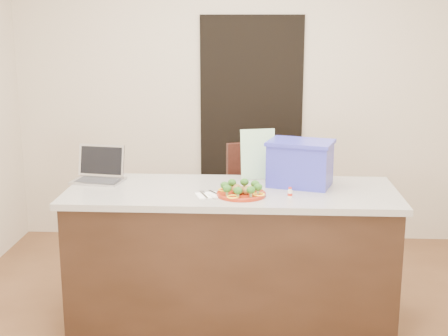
# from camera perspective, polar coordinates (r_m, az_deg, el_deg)

# --- Properties ---
(room_shell) EXTENTS (4.00, 4.00, 4.00)m
(room_shell) POSITION_cam_1_polar(r_m,az_deg,el_deg) (3.52, 0.55, 8.00)
(room_shell) COLOR white
(room_shell) RESTS_ON ground
(doorway) EXTENTS (0.90, 0.02, 2.00)m
(doorway) POSITION_cam_1_polar(r_m,az_deg,el_deg) (5.56, 2.49, 3.50)
(doorway) COLOR black
(doorway) RESTS_ON ground
(island) EXTENTS (2.06, 0.76, 0.92)m
(island) POSITION_cam_1_polar(r_m,az_deg,el_deg) (4.04, 0.68, -8.26)
(island) COLOR black
(island) RESTS_ON ground
(plate) EXTENTS (0.30, 0.30, 0.02)m
(plate) POSITION_cam_1_polar(r_m,az_deg,el_deg) (3.75, 1.58, -2.36)
(plate) COLOR maroon
(plate) RESTS_ON island
(meatballs) EXTENTS (0.12, 0.11, 0.04)m
(meatballs) POSITION_cam_1_polar(r_m,az_deg,el_deg) (3.74, 1.55, -1.98)
(meatballs) COLOR brown
(meatballs) RESTS_ON plate
(broccoli) EXTENTS (0.25, 0.25, 0.04)m
(broccoli) POSITION_cam_1_polar(r_m,az_deg,el_deg) (3.74, 1.59, -1.67)
(broccoli) COLOR #1C4913
(broccoli) RESTS_ON plate
(pepper_rings) EXTENTS (0.28, 0.28, 0.01)m
(pepper_rings) POSITION_cam_1_polar(r_m,az_deg,el_deg) (3.75, 1.59, -2.21)
(pepper_rings) COLOR yellow
(pepper_rings) RESTS_ON plate
(napkin) EXTENTS (0.17, 0.17, 0.01)m
(napkin) POSITION_cam_1_polar(r_m,az_deg,el_deg) (3.76, -1.51, -2.50)
(napkin) COLOR white
(napkin) RESTS_ON island
(fork) EXTENTS (0.06, 0.17, 0.00)m
(fork) POSITION_cam_1_polar(r_m,az_deg,el_deg) (3.77, -1.80, -2.36)
(fork) COLOR #B9B9BE
(fork) RESTS_ON napkin
(knife) EXTENTS (0.07, 0.18, 0.01)m
(knife) POSITION_cam_1_polar(r_m,az_deg,el_deg) (3.74, -1.07, -2.48)
(knife) COLOR white
(knife) RESTS_ON napkin
(yogurt_bottle) EXTENTS (0.03, 0.03, 0.06)m
(yogurt_bottle) POSITION_cam_1_polar(r_m,az_deg,el_deg) (3.73, 6.05, -2.32)
(yogurt_bottle) COLOR beige
(yogurt_bottle) RESTS_ON island
(laptop) EXTENTS (0.35, 0.30, 0.23)m
(laptop) POSITION_cam_1_polar(r_m,az_deg,el_deg) (4.19, -11.31, -0.27)
(laptop) COLOR #B1B1B6
(laptop) RESTS_ON island
(leaflet) EXTENTS (0.24, 0.11, 0.33)m
(leaflet) POSITION_cam_1_polar(r_m,az_deg,el_deg) (4.13, 3.13, 1.28)
(leaflet) COLOR white
(leaflet) RESTS_ON island
(blue_box) EXTENTS (0.46, 0.39, 0.29)m
(blue_box) POSITION_cam_1_polar(r_m,az_deg,el_deg) (3.98, 6.99, 0.45)
(blue_box) COLOR #3032AE
(blue_box) RESTS_ON island
(chair) EXTENTS (0.59, 0.61, 1.05)m
(chair) POSITION_cam_1_polar(r_m,az_deg,el_deg) (4.76, 2.88, -3.22)
(chair) COLOR #371610
(chair) RESTS_ON ground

